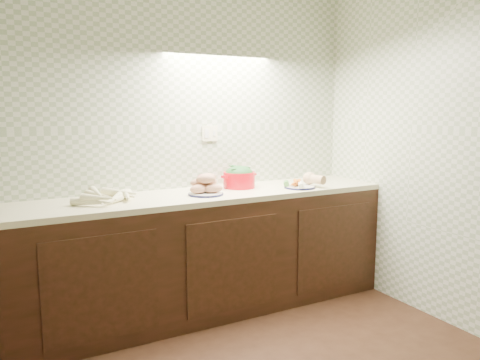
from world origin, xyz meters
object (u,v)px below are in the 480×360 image
sweet_potato_plate (206,186)px  dutch_oven (239,177)px  veg_plate (304,182)px  parsnip_pile (116,198)px  onion_bowl (204,184)px

sweet_potato_plate → dutch_oven: (0.36, 0.16, 0.02)m
veg_plate → dutch_oven: bearing=153.7°
sweet_potato_plate → parsnip_pile: bearing=-178.7°
dutch_oven → veg_plate: 0.51m
parsnip_pile → dutch_oven: dutch_oven is taller
parsnip_pile → sweet_potato_plate: 0.64m
parsnip_pile → onion_bowl: (0.71, 0.19, 0.01)m
dutch_oven → veg_plate: size_ratio=1.03×
sweet_potato_plate → dutch_oven: 0.39m
sweet_potato_plate → onion_bowl: bearing=70.0°
parsnip_pile → dutch_oven: size_ratio=1.47×
onion_bowl → dutch_oven: dutch_oven is taller
onion_bowl → dutch_oven: (0.29, -0.02, 0.04)m
onion_bowl → sweet_potato_plate: bearing=-110.0°
onion_bowl → dutch_oven: 0.30m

